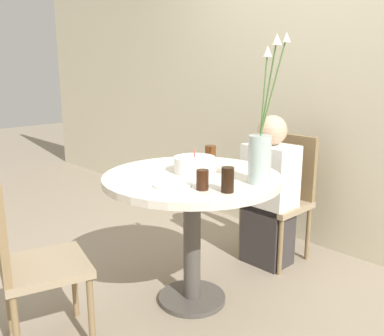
{
  "coord_description": "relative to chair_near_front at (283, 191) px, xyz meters",
  "views": [
    {
      "loc": [
        1.67,
        -1.6,
        1.38
      ],
      "look_at": [
        0.0,
        0.0,
        0.82
      ],
      "focal_mm": 40.0,
      "sensor_mm": 36.0,
      "label": 1
    }
  ],
  "objects": [
    {
      "name": "person_woman",
      "position": [
        -0.0,
        -0.16,
        -0.01
      ],
      "size": [
        0.34,
        0.24,
        1.05
      ],
      "color": "#383333",
      "rests_on": "ground_plane"
    },
    {
      "name": "birthday_cake",
      "position": [
        -0.04,
        -0.85,
        0.32
      ],
      "size": [
        0.24,
        0.24,
        0.13
      ],
      "color": "white",
      "rests_on": "dining_table"
    },
    {
      "name": "drink_glass_1",
      "position": [
        0.24,
        -1.06,
        0.33
      ],
      "size": [
        0.06,
        0.06,
        0.1
      ],
      "color": "#33190C",
      "rests_on": "dining_table"
    },
    {
      "name": "flower_vase",
      "position": [
        0.36,
        -0.76,
        0.46
      ],
      "size": [
        0.17,
        0.17,
        0.75
      ],
      "color": "#B2C6C1",
      "rests_on": "dining_table"
    },
    {
      "name": "chair_near_front",
      "position": [
        0.0,
        0.0,
        0.0
      ],
      "size": [
        0.4,
        0.4,
        0.89
      ],
      "rotation": [
        0.0,
        0.0,
        -0.0
      ],
      "color": "#9E896B",
      "rests_on": "ground_plane"
    },
    {
      "name": "drink_glass_0",
      "position": [
        0.35,
        -1.0,
        0.34
      ],
      "size": [
        0.06,
        0.06,
        0.12
      ],
      "color": "black",
      "rests_on": "dining_table"
    },
    {
      "name": "chair_left_flank",
      "position": [
        -0.24,
        -1.77,
        0.0
      ],
      "size": [
        0.49,
        0.49,
        0.89
      ],
      "rotation": [
        0.0,
        0.0,
        2.87
      ],
      "color": "#9E896B",
      "rests_on": "ground_plane"
    },
    {
      "name": "ground_plane",
      "position": [
        -0.0,
        -0.9,
        -0.5
      ],
      "size": [
        16.0,
        16.0,
        0.0
      ],
      "primitive_type": "plane",
      "color": "gray"
    },
    {
      "name": "dining_table",
      "position": [
        -0.0,
        -0.9,
        0.14
      ],
      "size": [
        1.0,
        1.0,
        0.78
      ],
      "color": "silver",
      "rests_on": "ground_plane"
    },
    {
      "name": "wall_back",
      "position": [
        -0.0,
        0.39,
        0.8
      ],
      "size": [
        8.0,
        0.05,
        2.6
      ],
      "color": "beige",
      "rests_on": "ground_plane"
    },
    {
      "name": "drink_glass_2",
      "position": [
        -0.17,
        -0.58,
        0.33
      ],
      "size": [
        0.07,
        0.07,
        0.1
      ],
      "color": "#51280F",
      "rests_on": "dining_table"
    },
    {
      "name": "side_plate",
      "position": [
        0.09,
        -1.13,
        0.28
      ],
      "size": [
        0.2,
        0.2,
        0.01
      ],
      "color": "white",
      "rests_on": "dining_table"
    }
  ]
}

